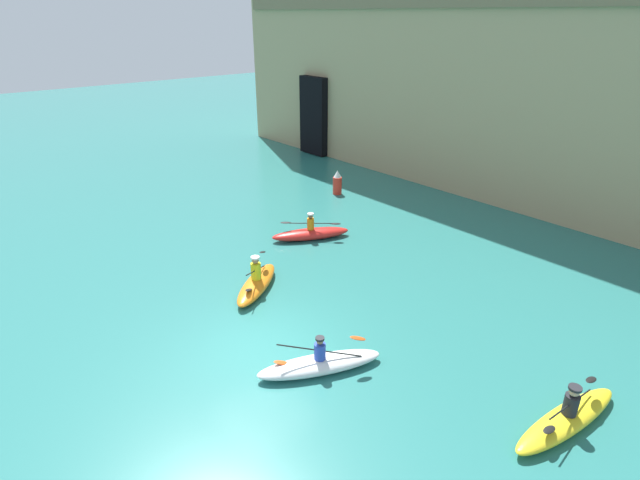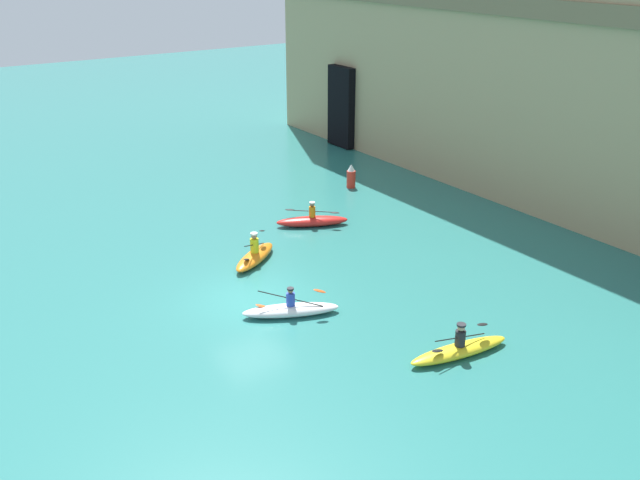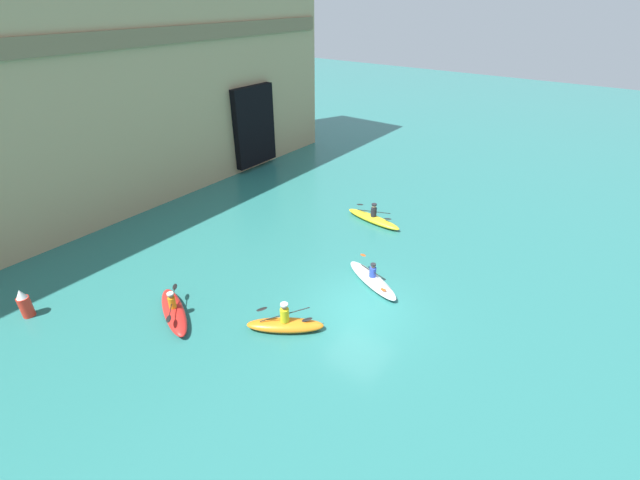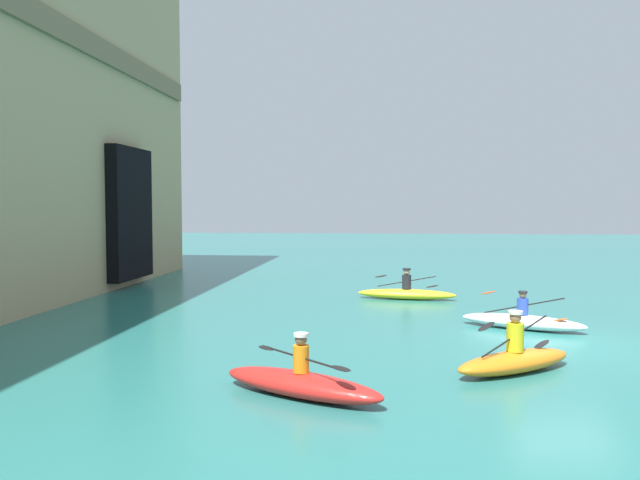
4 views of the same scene
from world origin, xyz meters
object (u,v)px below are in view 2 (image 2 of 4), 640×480
at_px(kayak_yellow, 459,349).
at_px(kayak_red, 312,221).
at_px(kayak_white, 291,309).
at_px(marker_buoy, 351,177).
at_px(kayak_orange, 255,256).

relative_size(kayak_yellow, kayak_red, 1.10).
bearing_deg(kayak_white, marker_buoy, -109.97).
height_order(kayak_white, marker_buoy, marker_buoy).
relative_size(kayak_orange, marker_buoy, 2.27).
bearing_deg(kayak_red, kayak_white, 77.96).
bearing_deg(kayak_orange, kayak_white, 40.62).
xyz_separation_m(kayak_yellow, kayak_orange, (-9.70, -1.81, 0.04)).
bearing_deg(kayak_white, kayak_yellow, 144.58).
xyz_separation_m(kayak_yellow, marker_buoy, (-15.19, 6.97, 0.36)).
xyz_separation_m(kayak_orange, kayak_white, (4.58, -1.14, -0.05)).
distance_m(kayak_white, marker_buoy, 14.15).
bearing_deg(kayak_red, kayak_orange, 52.74).
xyz_separation_m(kayak_orange, kayak_red, (-2.03, 4.08, -0.02)).
height_order(kayak_orange, kayak_white, kayak_orange).
bearing_deg(marker_buoy, kayak_yellow, -24.65).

